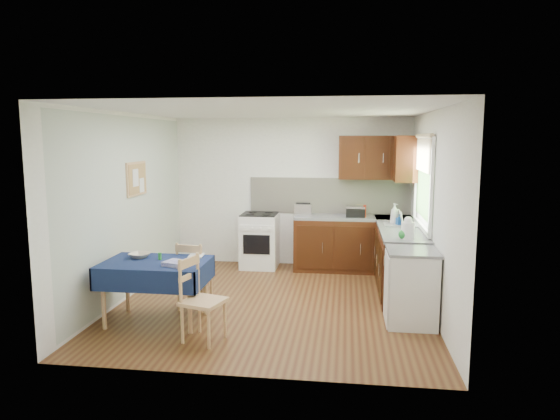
# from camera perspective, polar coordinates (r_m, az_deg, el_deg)

# --- Properties ---
(floor) EXTENTS (4.20, 4.20, 0.00)m
(floor) POSITION_cam_1_polar(r_m,az_deg,el_deg) (6.73, -0.73, -10.51)
(floor) COLOR #4F2815
(floor) RESTS_ON ground
(ceiling) EXTENTS (4.00, 4.20, 0.02)m
(ceiling) POSITION_cam_1_polar(r_m,az_deg,el_deg) (6.38, -0.77, 11.27)
(ceiling) COLOR white
(ceiling) RESTS_ON wall_back
(wall_back) EXTENTS (4.00, 0.02, 2.50)m
(wall_back) POSITION_cam_1_polar(r_m,az_deg,el_deg) (8.51, 1.30, 2.06)
(wall_back) COLOR white
(wall_back) RESTS_ON ground
(wall_front) EXTENTS (4.00, 0.02, 2.50)m
(wall_front) POSITION_cam_1_polar(r_m,az_deg,el_deg) (4.40, -4.71, -3.71)
(wall_front) COLOR white
(wall_front) RESTS_ON ground
(wall_left) EXTENTS (0.02, 4.20, 2.50)m
(wall_left) POSITION_cam_1_polar(r_m,az_deg,el_deg) (7.01, -17.15, 0.39)
(wall_left) COLOR silver
(wall_left) RESTS_ON ground
(wall_right) EXTENTS (0.02, 4.20, 2.50)m
(wall_right) POSITION_cam_1_polar(r_m,az_deg,el_deg) (6.46, 17.08, -0.24)
(wall_right) COLOR white
(wall_right) RESTS_ON ground
(base_cabinets) EXTENTS (1.90, 2.30, 0.86)m
(base_cabinets) POSITION_cam_1_polar(r_m,az_deg,el_deg) (7.77, 10.62, -4.80)
(base_cabinets) COLOR #311A08
(base_cabinets) RESTS_ON ground
(worktop_back) EXTENTS (1.90, 0.60, 0.04)m
(worktop_back) POSITION_cam_1_polar(r_m,az_deg,el_deg) (8.21, 8.36, -0.85)
(worktop_back) COLOR slate
(worktop_back) RESTS_ON base_cabinets
(worktop_right) EXTENTS (0.60, 1.70, 0.04)m
(worktop_right) POSITION_cam_1_polar(r_m,az_deg,el_deg) (7.12, 13.72, -2.39)
(worktop_right) COLOR slate
(worktop_right) RESTS_ON base_cabinets
(worktop_corner) EXTENTS (0.60, 0.60, 0.04)m
(worktop_corner) POSITION_cam_1_polar(r_m,az_deg,el_deg) (8.24, 12.89, -0.93)
(worktop_corner) COLOR slate
(worktop_corner) RESTS_ON base_cabinets
(splashback) EXTENTS (2.70, 0.02, 0.60)m
(splashback) POSITION_cam_1_polar(r_m,az_deg,el_deg) (8.45, 5.67, 1.64)
(splashback) COLOR beige
(splashback) RESTS_ON wall_back
(upper_cabinets) EXTENTS (1.20, 0.85, 0.70)m
(upper_cabinets) POSITION_cam_1_polar(r_m,az_deg,el_deg) (8.14, 11.87, 5.85)
(upper_cabinets) COLOR #311A08
(upper_cabinets) RESTS_ON wall_back
(stove) EXTENTS (0.60, 0.61, 0.92)m
(stove) POSITION_cam_1_polar(r_m,az_deg,el_deg) (8.40, -2.34, -3.48)
(stove) COLOR white
(stove) RESTS_ON ground
(window) EXTENTS (0.04, 1.48, 1.26)m
(window) POSITION_cam_1_polar(r_m,az_deg,el_deg) (7.10, 16.07, 3.78)
(window) COLOR #2D5322
(window) RESTS_ON wall_right
(fridge) EXTENTS (0.58, 0.60, 0.89)m
(fridge) POSITION_cam_1_polar(r_m,az_deg,el_deg) (6.06, 14.79, -8.54)
(fridge) COLOR white
(fridge) RESTS_ON ground
(corkboard) EXTENTS (0.04, 0.62, 0.47)m
(corkboard) POSITION_cam_1_polar(r_m,az_deg,el_deg) (7.23, -16.06, 3.45)
(corkboard) COLOR tan
(corkboard) RESTS_ON wall_left
(dining_table) EXTENTS (1.21, 0.82, 0.73)m
(dining_table) POSITION_cam_1_polar(r_m,az_deg,el_deg) (6.06, -14.03, -6.67)
(dining_table) COLOR #111A44
(dining_table) RESTS_ON ground
(chair_far) EXTENTS (0.43, 0.43, 0.87)m
(chair_far) POSITION_cam_1_polar(r_m,az_deg,el_deg) (6.45, -9.87, -7.17)
(chair_far) COLOR tan
(chair_far) RESTS_ON ground
(chair_near) EXTENTS (0.50, 0.50, 0.91)m
(chair_near) POSITION_cam_1_polar(r_m,az_deg,el_deg) (5.47, -9.16, -9.74)
(chair_near) COLOR tan
(chair_near) RESTS_ON ground
(toaster) EXTENTS (0.28, 0.17, 0.21)m
(toaster) POSITION_cam_1_polar(r_m,az_deg,el_deg) (8.21, 2.67, 0.05)
(toaster) COLOR silver
(toaster) RESTS_ON worktop_back
(sandwich_press) EXTENTS (0.30, 0.26, 0.18)m
(sandwich_press) POSITION_cam_1_polar(r_m,az_deg,el_deg) (8.15, 8.62, -0.17)
(sandwich_press) COLOR black
(sandwich_press) RESTS_ON worktop_back
(sauce_bottle) EXTENTS (0.05, 0.05, 0.21)m
(sauce_bottle) POSITION_cam_1_polar(r_m,az_deg,el_deg) (8.08, 9.64, -0.14)
(sauce_bottle) COLOR #B5270E
(sauce_bottle) RESTS_ON worktop_back
(yellow_packet) EXTENTS (0.14, 0.10, 0.17)m
(yellow_packet) POSITION_cam_1_polar(r_m,az_deg,el_deg) (8.31, 9.18, -0.03)
(yellow_packet) COLOR yellow
(yellow_packet) RESTS_ON worktop_back
(dish_rack) EXTENTS (0.47, 0.36, 0.22)m
(dish_rack) POSITION_cam_1_polar(r_m,az_deg,el_deg) (7.46, 13.62, -1.54)
(dish_rack) COLOR gray
(dish_rack) RESTS_ON worktop_right
(kettle) EXTENTS (0.17, 0.17, 0.28)m
(kettle) POSITION_cam_1_polar(r_m,az_deg,el_deg) (6.50, 14.41, -2.10)
(kettle) COLOR white
(kettle) RESTS_ON worktop_right
(cup) EXTENTS (0.14, 0.14, 0.10)m
(cup) POSITION_cam_1_polar(r_m,az_deg,el_deg) (8.17, 13.38, -0.54)
(cup) COLOR white
(cup) RESTS_ON worktop_back
(soap_bottle_a) EXTENTS (0.17, 0.17, 0.31)m
(soap_bottle_a) POSITION_cam_1_polar(r_m,az_deg,el_deg) (7.49, 12.95, -0.47)
(soap_bottle_a) COLOR white
(soap_bottle_a) RESTS_ON worktop_right
(soap_bottle_b) EXTENTS (0.10, 0.10, 0.17)m
(soap_bottle_b) POSITION_cam_1_polar(r_m,az_deg,el_deg) (7.42, 13.45, -1.14)
(soap_bottle_b) COLOR #1C56A7
(soap_bottle_b) RESTS_ON worktop_right
(soap_bottle_c) EXTENTS (0.17, 0.17, 0.16)m
(soap_bottle_c) POSITION_cam_1_polar(r_m,az_deg,el_deg) (6.49, 13.93, -2.50)
(soap_bottle_c) COLOR #248730
(soap_bottle_c) RESTS_ON worktop_right
(plate_bowl) EXTENTS (0.29, 0.29, 0.06)m
(plate_bowl) POSITION_cam_1_polar(r_m,az_deg,el_deg) (6.26, -15.74, -5.01)
(plate_bowl) COLOR beige
(plate_bowl) RESTS_ON dining_table
(book) EXTENTS (0.20, 0.25, 0.02)m
(book) POSITION_cam_1_polar(r_m,az_deg,el_deg) (6.18, -10.35, -5.18)
(book) COLOR white
(book) RESTS_ON dining_table
(spice_jar) EXTENTS (0.04, 0.04, 0.08)m
(spice_jar) POSITION_cam_1_polar(r_m,az_deg,el_deg) (6.09, -13.57, -5.16)
(spice_jar) COLOR green
(spice_jar) RESTS_ON dining_table
(tea_towel) EXTENTS (0.33, 0.29, 0.05)m
(tea_towel) POSITION_cam_1_polar(r_m,az_deg,el_deg) (5.78, -11.69, -6.00)
(tea_towel) COLOR navy
(tea_towel) RESTS_ON dining_table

